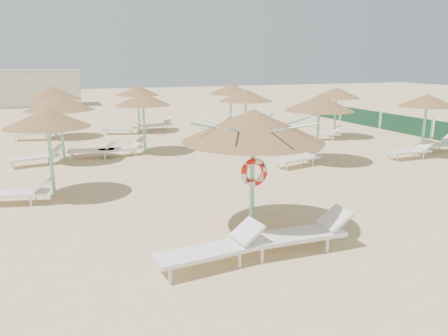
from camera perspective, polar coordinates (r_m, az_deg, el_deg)
name	(u,v)px	position (r m, az deg, el deg)	size (l,w,h in m)	color
ground	(257,227)	(10.92, 4.39, -7.63)	(120.00, 120.00, 0.00)	#DBBF86
main_palapa	(253,126)	(9.98, 3.81, 5.51)	(3.27, 3.27, 2.93)	#7BD5BE
lounger_main_a	(213,249)	(8.74, -1.40, -10.49)	(2.26, 0.88, 0.80)	white
lounger_main_b	(302,233)	(9.60, 10.15, -8.31)	(2.32, 0.77, 0.84)	white
palapa_field	(196,98)	(20.71, -3.70, 9.08)	(19.28, 13.97, 2.72)	#7BD5BE
service_hut	(34,88)	(44.23, -23.62, 9.58)	(8.40, 4.40, 3.25)	silver
windbreak_fence	(405,125)	(26.78, 22.61, 5.23)	(0.08, 19.84, 1.10)	#194D31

